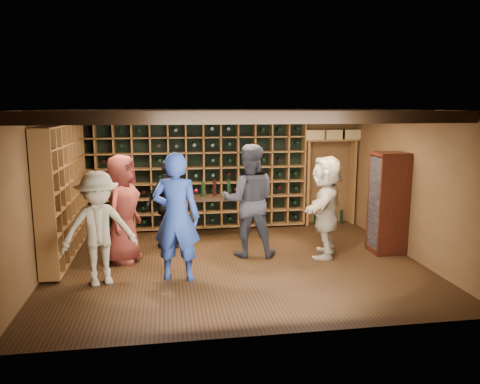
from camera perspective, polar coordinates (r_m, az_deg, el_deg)
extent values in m
plane|color=#341F0E|center=(7.82, -0.43, -8.69)|extent=(6.00, 6.00, 0.00)
plane|color=brown|center=(9.96, -2.56, 2.83)|extent=(6.00, 0.00, 6.00)
plane|color=brown|center=(5.10, 3.70, -4.43)|extent=(6.00, 0.00, 6.00)
plane|color=brown|center=(7.67, -23.20, -0.25)|extent=(0.00, 5.00, 5.00)
plane|color=brown|center=(8.48, 20.06, 0.89)|extent=(0.00, 5.00, 5.00)
plane|color=black|center=(7.39, -0.45, 9.96)|extent=(6.00, 6.00, 0.00)
cube|color=black|center=(5.82, 1.89, 9.07)|extent=(5.90, 0.18, 0.16)
cube|color=black|center=(6.90, 0.16, 9.27)|extent=(5.90, 0.18, 0.16)
cube|color=black|center=(7.99, -1.09, 9.41)|extent=(5.90, 0.18, 0.16)
cube|color=black|center=(9.08, -2.05, 9.52)|extent=(5.90, 0.18, 0.16)
cylinder|color=black|center=(7.31, -9.91, 8.94)|extent=(0.10, 0.10, 0.10)
cylinder|color=black|center=(7.84, 1.31, 9.17)|extent=(0.10, 0.10, 0.10)
cylinder|color=black|center=(7.44, 10.76, 8.94)|extent=(0.10, 0.10, 0.10)
cylinder|color=black|center=(8.56, -2.99, 9.26)|extent=(0.10, 0.10, 0.10)
cube|color=brown|center=(9.76, -5.51, 2.05)|extent=(4.65, 0.30, 2.20)
cube|color=black|center=(9.76, -5.51, 2.05)|extent=(4.56, 0.02, 2.16)
cube|color=brown|center=(8.44, -20.69, 0.12)|extent=(0.30, 2.65, 2.20)
cube|color=black|center=(8.44, -20.69, 0.12)|extent=(0.29, 0.02, 2.16)
cube|color=brown|center=(10.27, 11.05, 6.24)|extent=(1.15, 0.32, 0.04)
cube|color=brown|center=(10.56, 13.53, 1.23)|extent=(0.05, 0.28, 1.85)
cube|color=brown|center=(10.21, 8.12, 1.11)|extent=(0.05, 0.28, 1.85)
cube|color=tan|center=(10.13, 8.92, 6.94)|extent=(0.40, 0.30, 0.20)
cube|color=tan|center=(10.28, 11.33, 6.91)|extent=(0.40, 0.30, 0.20)
cube|color=tan|center=(10.40, 13.16, 6.88)|extent=(0.40, 0.30, 0.20)
cube|color=#3A130B|center=(8.78, 17.33, -6.68)|extent=(0.55, 0.50, 0.10)
cube|color=#3A130B|center=(8.58, 17.64, -1.23)|extent=(0.55, 0.50, 1.70)
cube|color=white|center=(8.47, 16.06, -1.30)|extent=(0.01, 0.46, 1.60)
cube|color=#3A130B|center=(8.58, 17.64, -1.23)|extent=(0.50, 0.44, 0.02)
sphere|color=#59260C|center=(8.55, 17.55, -0.58)|extent=(0.18, 0.18, 0.18)
imported|color=navy|center=(6.93, -7.77, -3.05)|extent=(0.78, 0.61, 1.91)
imported|color=#222227|center=(7.99, 1.12, -1.07)|extent=(1.04, 0.87, 1.94)
imported|color=maroon|center=(7.92, -14.16, -2.02)|extent=(0.82, 1.01, 1.79)
imported|color=black|center=(8.52, -8.55, -1.50)|extent=(1.03, 0.80, 1.63)
imported|color=gray|center=(7.01, -16.84, -4.31)|extent=(1.21, 0.91, 1.66)
imported|color=tan|center=(8.14, 10.42, -1.74)|extent=(1.15, 1.68, 1.74)
cube|color=black|center=(9.10, -2.79, -0.68)|extent=(1.11, 0.57, 0.05)
cube|color=black|center=(8.93, -5.87, -3.67)|extent=(0.06, 0.06, 0.79)
cube|color=black|center=(9.02, 0.59, -3.46)|extent=(0.06, 0.06, 0.79)
cube|color=black|center=(9.38, -5.99, -2.99)|extent=(0.06, 0.06, 0.79)
cube|color=black|center=(9.47, 0.17, -2.81)|extent=(0.06, 0.06, 0.79)
cylinder|color=black|center=(9.09, -4.56, 0.33)|extent=(0.07, 0.07, 0.28)
cylinder|color=black|center=(9.11, -3.11, 0.37)|extent=(0.07, 0.07, 0.28)
cylinder|color=black|center=(9.13, -1.38, 0.41)|extent=(0.07, 0.07, 0.28)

